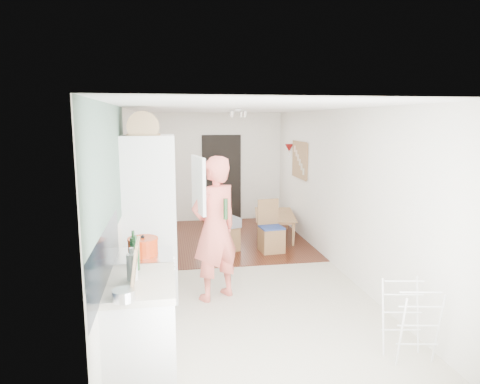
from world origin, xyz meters
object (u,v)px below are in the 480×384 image
object	(u,v)px
stool	(227,239)
drying_rack	(410,322)
person	(215,216)
dining_chair	(271,227)
dining_table	(276,228)

from	to	relation	value
stool	drying_rack	world-z (taller)	drying_rack
stool	person	bearing A→B (deg)	-102.33
dining_chair	drying_rack	distance (m)	3.65
dining_table	stool	world-z (taller)	stool
person	dining_chair	size ratio (longest dim) A/B	2.39
person	stool	xyz separation A→B (m)	(0.44, 2.01, -0.89)
person	stool	bearing A→B (deg)	-132.49
dining_chair	drying_rack	xyz separation A→B (m)	(0.50, -3.61, -0.08)
dining_table	stool	distance (m)	1.31
dining_table	dining_chair	world-z (taller)	dining_chair
drying_rack	stool	bearing A→B (deg)	118.85
stool	drying_rack	bearing A→B (deg)	-71.55
dining_chair	drying_rack	size ratio (longest dim) A/B	1.20
dining_table	drying_rack	xyz separation A→B (m)	(0.18, -4.53, 0.18)
person	dining_chair	xyz separation A→B (m)	(1.21, 1.81, -0.65)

